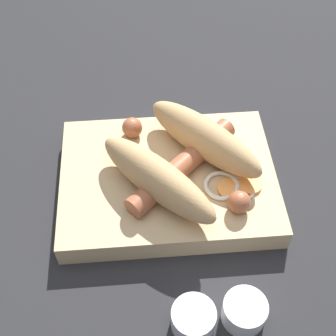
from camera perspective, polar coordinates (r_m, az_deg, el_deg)
The scene contains 7 objects.
ground_plane at distance 0.60m, azimuth 0.00°, elevation -2.46°, with size 3.00×3.00×0.00m, color #232326.
food_tray at distance 0.59m, azimuth 0.00°, elevation -1.56°, with size 0.26×0.20×0.03m.
bread_roll at distance 0.55m, azimuth 1.68°, elevation 1.29°, with size 0.21×0.21×0.05m.
sausage at distance 0.57m, azimuth 1.76°, elevation 0.68°, with size 0.14×0.15×0.03m.
pickled_veggies at distance 0.56m, azimuth 7.78°, elevation -2.40°, with size 0.07×0.06×0.01m.
condiment_cup_near at distance 0.50m, azimuth 3.10°, elevation -17.95°, with size 0.05×0.05×0.03m.
condiment_cup_far at distance 0.51m, azimuth 9.25°, elevation -16.94°, with size 0.05×0.05×0.03m.
Camera 1 is at (-0.03, -0.35, 0.48)m, focal length 50.00 mm.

